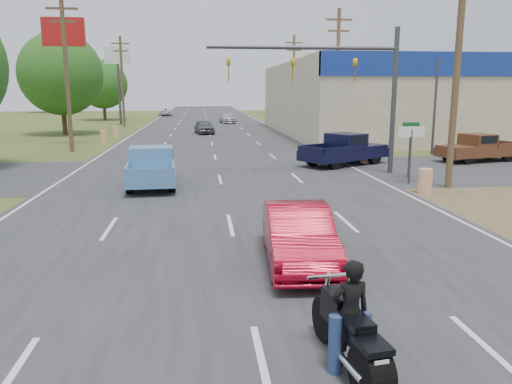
{
  "coord_description": "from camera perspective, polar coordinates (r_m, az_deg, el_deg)",
  "views": [
    {
      "loc": [
        -0.84,
        -6.67,
        4.01
      ],
      "look_at": [
        0.63,
        6.65,
        1.3
      ],
      "focal_mm": 35.0,
      "sensor_mm": 36.0,
      "label": 1
    }
  ],
  "objects": [
    {
      "name": "ground",
      "position": [
        7.83,
        0.77,
        -19.39
      ],
      "size": [
        200.0,
        200.0,
        0.0
      ],
      "primitive_type": "plane",
      "color": "#3D4E1F",
      "rests_on": "ground"
    },
    {
      "name": "main_road",
      "position": [
        46.85,
        -5.29,
        6.5
      ],
      "size": [
        15.0,
        180.0,
        0.02
      ],
      "primitive_type": "cube",
      "color": "#2D2D30",
      "rests_on": "ground"
    },
    {
      "name": "cross_road",
      "position": [
        25.01,
        -4.31,
        2.2
      ],
      "size": [
        120.0,
        10.0,
        0.02
      ],
      "primitive_type": "cube",
      "color": "#2D2D30",
      "rests_on": "ground"
    },
    {
      "name": "utility_pole_1",
      "position": [
        22.26,
        22.07,
        14.0
      ],
      "size": [
        2.0,
        0.28,
        10.0
      ],
      "color": "#4C3823",
      "rests_on": "ground"
    },
    {
      "name": "utility_pole_2",
      "position": [
        39.08,
        9.28,
        13.22
      ],
      "size": [
        2.0,
        0.28,
        10.0
      ],
      "color": "#4C3823",
      "rests_on": "ground"
    },
    {
      "name": "utility_pole_3",
      "position": [
        56.64,
        4.32,
        12.74
      ],
      "size": [
        2.0,
        0.28,
        10.0
      ],
      "color": "#4C3823",
      "rests_on": "ground"
    },
    {
      "name": "utility_pole_5",
      "position": [
        35.76,
        -20.86,
        12.81
      ],
      "size": [
        2.0,
        0.28,
        10.0
      ],
      "color": "#4C3823",
      "rests_on": "ground"
    },
    {
      "name": "utility_pole_6",
      "position": [
        59.32,
        -15.05,
        12.33
      ],
      "size": [
        2.0,
        0.28,
        10.0
      ],
      "color": "#4C3823",
      "rests_on": "ground"
    },
    {
      "name": "tree_1",
      "position": [
        50.31,
        -21.4,
        12.46
      ],
      "size": [
        7.56,
        7.56,
        9.36
      ],
      "color": "#422D19",
      "rests_on": "ground"
    },
    {
      "name": "tree_2",
      "position": [
        73.89,
        -17.09,
        11.69
      ],
      "size": [
        6.72,
        6.72,
        8.32
      ],
      "color": "#422D19",
      "rests_on": "ground"
    },
    {
      "name": "tree_5",
      "position": [
        106.26,
        10.82,
        12.26
      ],
      "size": [
        7.98,
        7.98,
        9.88
      ],
      "color": "#422D19",
      "rests_on": "ground"
    },
    {
      "name": "tree_6",
      "position": [
        105.8,
        -22.82,
        11.93
      ],
      "size": [
        8.82,
        8.82,
        10.92
      ],
      "color": "#422D19",
      "rests_on": "ground"
    },
    {
      "name": "barrel_0",
      "position": [
        20.95,
        18.75,
        1.18
      ],
      "size": [
        0.56,
        0.56,
        1.0
      ],
      "primitive_type": "cylinder",
      "color": "orange",
      "rests_on": "ground"
    },
    {
      "name": "barrel_1",
      "position": [
        28.91,
        12.41,
        4.2
      ],
      "size": [
        0.56,
        0.56,
        1.0
      ],
      "primitive_type": "cylinder",
      "color": "orange",
      "rests_on": "ground"
    },
    {
      "name": "barrel_2",
      "position": [
        41.53,
        -17.01,
        6.1
      ],
      "size": [
        0.56,
        0.56,
        1.0
      ],
      "primitive_type": "cylinder",
      "color": "orange",
      "rests_on": "ground"
    },
    {
      "name": "barrel_3",
      "position": [
        45.41,
        -15.72,
        6.59
      ],
      "size": [
        0.56,
        0.56,
        1.0
      ],
      "primitive_type": "cylinder",
      "color": "orange",
      "rests_on": "ground"
    },
    {
      "name": "pole_sign_left_near",
      "position": [
        39.98,
        -21.04,
        15.24
      ],
      "size": [
        3.0,
        0.35,
        9.2
      ],
      "color": "#3F3F44",
      "rests_on": "ground"
    },
    {
      "name": "pole_sign_left_far",
      "position": [
        63.49,
        -15.51,
        13.9
      ],
      "size": [
        3.0,
        0.35,
        9.2
      ],
      "color": "#3F3F44",
      "rests_on": "ground"
    },
    {
      "name": "lane_sign",
      "position": [
        22.66,
        17.32,
        5.58
      ],
      "size": [
        1.2,
        0.08,
        2.52
      ],
      "color": "#3F3F44",
      "rests_on": "ground"
    },
    {
      "name": "street_name_sign",
      "position": [
        24.29,
        17.18,
        5.26
      ],
      "size": [
        0.8,
        0.08,
        2.61
      ],
      "color": "#3F3F44",
      "rests_on": "ground"
    },
    {
      "name": "signal_mast",
      "position": [
        24.6,
        9.66,
        13.13
      ],
      "size": [
        9.12,
        0.4,
        7.0
      ],
      "color": "#3F3F44",
      "rests_on": "ground"
    },
    {
      "name": "red_convertible",
      "position": [
        11.74,
        4.85,
        -5.04
      ],
      "size": [
        1.72,
        4.27,
        1.38
      ],
      "primitive_type": "imported",
      "rotation": [
        0.0,
        0.0,
        -0.06
      ],
      "color": "maroon",
      "rests_on": "ground"
    },
    {
      "name": "motorcycle",
      "position": [
        7.56,
        10.85,
        -16.19
      ],
      "size": [
        0.82,
        2.38,
        1.21
      ],
      "rotation": [
        0.0,
        0.0,
        0.15
      ],
      "color": "black",
      "rests_on": "ground"
    },
    {
      "name": "rider",
      "position": [
        7.49,
        10.69,
        -14.16
      ],
      "size": [
        0.63,
        0.47,
        1.6
      ],
      "primitive_type": "imported",
      "rotation": [
        0.0,
        0.0,
        3.29
      ],
      "color": "black",
      "rests_on": "ground"
    },
    {
      "name": "blue_pickup",
      "position": [
        21.93,
        -11.85,
        2.92
      ],
      "size": [
        2.29,
        5.22,
        1.69
      ],
      "rotation": [
        0.0,
        0.0,
        0.06
      ],
      "color": "black",
      "rests_on": "ground"
    },
    {
      "name": "navy_pickup",
      "position": [
        28.05,
        10.23,
        4.85
      ],
      "size": [
        5.54,
        4.45,
        1.74
      ],
      "rotation": [
        0.0,
        0.0,
        -1.03
      ],
      "color": "black",
      "rests_on": "ground"
    },
    {
      "name": "brown_pickup",
      "position": [
        31.58,
        23.91,
        4.65
      ],
      "size": [
        5.16,
        3.0,
        1.61
      ],
      "rotation": [
        0.0,
        0.0,
        1.82
      ],
      "color": "black",
      "rests_on": "ground"
    },
    {
      "name": "distant_car_grey",
      "position": [
        48.24,
        -5.94,
        7.41
      ],
      "size": [
        2.11,
        4.09,
        1.33
      ],
      "primitive_type": "imported",
      "rotation": [
        0.0,
        0.0,
        0.14
      ],
      "color": "#515155",
      "rests_on": "ground"
    },
    {
      "name": "distant_car_silver",
      "position": [
        64.45,
        -3.25,
        8.45
      ],
      "size": [
        2.26,
        4.68,
        1.32
      ],
      "primitive_type": "imported",
      "rotation": [
        0.0,
        0.0,
        0.09
      ],
      "color": "#B8B7BC",
      "rests_on": "ground"
    },
    {
      "name": "distant_car_white",
      "position": [
        84.98,
        -10.25,
        8.99
      ],
      "size": [
        2.18,
        4.62,
        1.28
      ],
      "primitive_type": "imported",
      "rotation": [
        0.0,
        0.0,
        3.16
      ],
      "color": "silver",
      "rests_on": "ground"
    }
  ]
}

